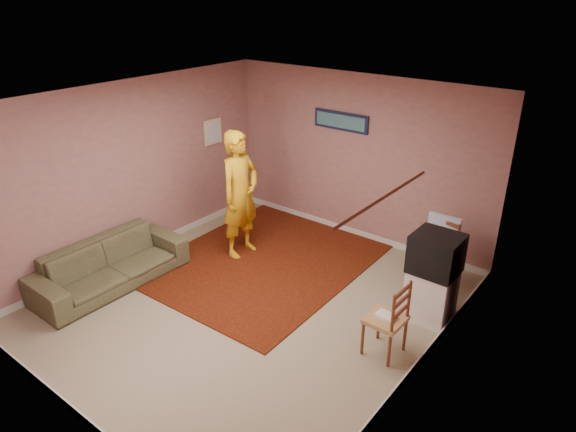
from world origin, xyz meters
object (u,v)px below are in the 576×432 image
Objects in this scene: crt_tv at (436,253)px; chair_b at (386,311)px; chair_a at (436,249)px; tv_cabinet at (431,295)px; sofa at (110,264)px; person at (240,195)px.

crt_tv reaches higher than chair_b.
crt_tv is 0.80m from chair_a.
crt_tv is at bearing 173.97° from chair_b.
chair_b is (-0.12, -0.93, -0.34)m from crt_tv.
tv_cabinet is 0.32× the size of sofa.
chair_a is 1.62m from chair_b.
person reaches higher than tv_cabinet.
person reaches higher than chair_a.
crt_tv is at bearing -62.15° from sofa.
chair_b reaches higher than sofa.
tv_cabinet is 0.34× the size of person.
sofa is (-3.62, -1.00, -0.25)m from chair_b.
chair_a is at bearing -174.02° from chair_b.
sofa is (-3.74, -1.93, -0.59)m from crt_tv.
crt_tv is 1.00m from chair_b.
chair_b is (-0.13, -0.93, 0.23)m from tv_cabinet.
crt_tv reaches higher than sofa.
person is at bearing -103.61° from chair_b.
tv_cabinet is 1.27× the size of chair_a.
person reaches higher than sofa.
chair_b is at bearing -97.86° from tv_cabinet.
tv_cabinet is 0.57m from crt_tv.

